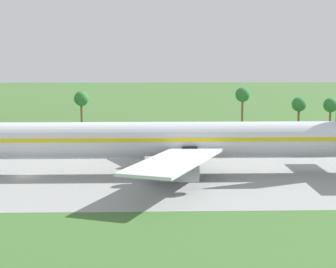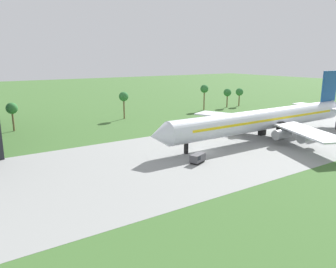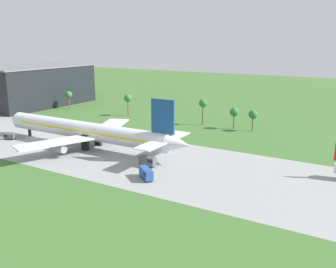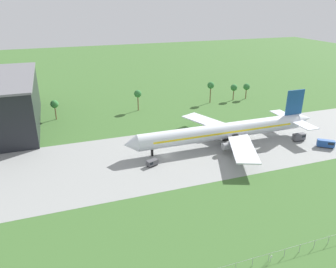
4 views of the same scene
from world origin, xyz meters
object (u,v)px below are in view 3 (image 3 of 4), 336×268
at_px(fuel_truck, 146,174).
at_px(catering_van, 9,136).
at_px(terminal_building, 34,85).
at_px(baggage_tug, 148,161).
at_px(jet_airliner, 88,131).

relative_size(fuel_truck, catering_van, 1.41).
bearing_deg(fuel_truck, terminal_building, 151.62).
bearing_deg(baggage_tug, fuel_truck, -58.31).
height_order(fuel_truck, catering_van, fuel_truck).
relative_size(jet_airliner, terminal_building, 1.28).
bearing_deg(catering_van, baggage_tug, 0.62).
bearing_deg(jet_airliner, baggage_tug, -12.84).
xyz_separation_m(jet_airliner, fuel_truck, (33.90, -15.01, -4.04)).
relative_size(baggage_tug, fuel_truck, 0.81).
bearing_deg(baggage_tug, terminal_building, 153.86).
xyz_separation_m(jet_airliner, terminal_building, (-85.19, 49.34, 5.25)).
height_order(jet_airliner, baggage_tug, jet_airliner).
xyz_separation_m(baggage_tug, fuel_truck, (5.24, -8.48, -0.02)).
xyz_separation_m(baggage_tug, catering_van, (-60.40, -0.66, -0.44)).
relative_size(jet_airliner, baggage_tug, 15.97).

